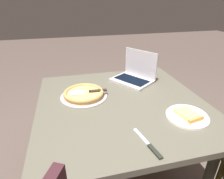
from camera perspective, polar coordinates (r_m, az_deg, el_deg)
name	(u,v)px	position (r m, az deg, el deg)	size (l,w,h in m)	color
ground_plane	(120,176)	(1.73, 2.34, -24.53)	(12.00, 12.00, 0.00)	brown
dining_table	(121,112)	(1.30, 2.86, -6.68)	(1.08, 1.08, 0.71)	#575446
laptop	(135,75)	(1.56, 6.83, 4.46)	(0.36, 0.38, 0.24)	#C1BAC1
pizza_plate	(187,116)	(1.17, 21.74, -7.34)	(0.24, 0.24, 0.04)	white
pizza_tray	(84,94)	(1.32, -8.45, -1.26)	(0.32, 0.32, 0.04)	#A39A9C
table_knife	(149,146)	(0.93, 11.20, -16.21)	(0.06, 0.22, 0.01)	#B6B5C7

